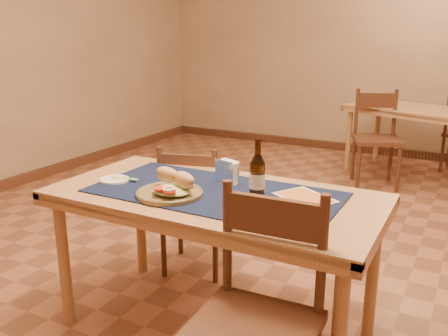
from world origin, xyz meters
The scene contains 14 objects.
room centered at (0.00, 0.00, 1.40)m, with size 6.04×7.04×2.84m.
main_table centered at (0.00, -0.80, 0.67)m, with size 1.60×0.80×0.75m.
placemat centered at (0.00, -0.80, 0.75)m, with size 1.20×0.60×0.01m, color #10193B.
baseboard centered at (0.00, 0.00, 0.05)m, with size 6.00×7.00×0.10m.
back_table centered at (0.61, 2.58, 0.67)m, with size 1.71×1.23×0.75m.
chair_main_far centered at (-0.43, -0.30, 0.44)m, with size 0.48×0.48×0.85m.
chair_main_near centered at (0.47, -1.32, 0.50)m, with size 0.46×0.46×0.95m.
chair_back_near centered at (0.22, 2.14, 0.50)m, with size 0.57×0.57×0.96m.
sandwich_plate centered at (-0.15, -0.95, 0.79)m, with size 0.32×0.32×0.12m.
side_plate centered at (-0.54, -0.89, 0.76)m, with size 0.15×0.15×0.01m.
fork centered at (-0.49, -0.86, 0.77)m, with size 0.15×0.04×0.00m.
beer_bottle centered at (0.22, -0.78, 0.86)m, with size 0.07×0.07×0.28m.
napkin_holder centered at (-0.01, -0.64, 0.81)m, with size 0.15×0.09×0.12m.
menu_card centered at (0.42, -0.68, 0.76)m, with size 0.33×0.30×0.01m.
Camera 1 is at (1.07, -2.70, 1.49)m, focal length 38.00 mm.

